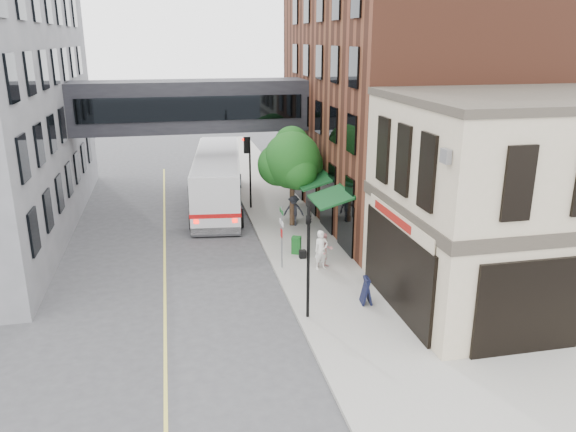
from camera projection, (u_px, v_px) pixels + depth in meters
name	position (u px, v px, depth m)	size (l,w,h in m)	color
ground	(310.00, 348.00, 19.75)	(120.00, 120.00, 0.00)	#38383A
sidewalk_main	(285.00, 221.00, 33.18)	(4.00, 60.00, 0.15)	gray
corner_building	(519.00, 203.00, 22.12)	(10.19, 8.12, 8.45)	#B4A889
brick_building	(412.00, 98.00, 33.60)	(13.76, 18.00, 14.00)	#572A1B
skyway_bridge	(191.00, 106.00, 33.98)	(14.00, 3.18, 3.00)	black
traffic_signal_near	(308.00, 248.00, 20.79)	(0.44, 0.22, 4.60)	black
traffic_signal_far	(248.00, 158.00, 34.65)	(0.53, 0.28, 4.50)	black
street_sign_pole	(282.00, 231.00, 25.77)	(0.08, 0.75, 3.00)	gray
street_tree	(291.00, 160.00, 31.33)	(3.80, 3.20, 5.60)	#382619
lane_marking	(165.00, 256.00, 28.08)	(0.12, 40.00, 0.01)	#D8CC4C
bus	(218.00, 177.00, 35.96)	(4.23, 12.83, 3.39)	silver
pedestrian_a	(321.00, 250.00, 25.86)	(0.68, 0.45, 1.86)	white
pedestrian_b	(325.00, 250.00, 26.11)	(0.81, 0.63, 1.67)	tan
pedestrian_c	(294.00, 210.00, 31.94)	(1.15, 0.66, 1.78)	black
newspaper_box	(296.00, 245.00, 27.89)	(0.44, 0.39, 0.87)	#125019
sandwich_board	(366.00, 291.00, 22.59)	(0.40, 0.62, 1.10)	black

